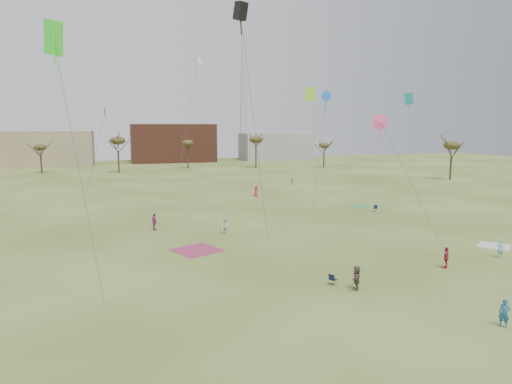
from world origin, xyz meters
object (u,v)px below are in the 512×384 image
object	(u,v)px
camp_chair_right	(375,210)
radio_tower	(243,103)
spectator_fore_a	(446,258)
flyer_near_right	(504,313)
camp_chair_center	(333,281)

from	to	relation	value
camp_chair_right	radio_tower	world-z (taller)	radio_tower
spectator_fore_a	radio_tower	bearing A→B (deg)	-139.52
flyer_near_right	camp_chair_center	world-z (taller)	flyer_near_right
spectator_fore_a	radio_tower	distance (m)	125.36
spectator_fore_a	camp_chair_right	distance (m)	24.44
flyer_near_right	spectator_fore_a	xyz separation A→B (m)	(4.37, 10.08, 0.05)
spectator_fore_a	flyer_near_right	bearing A→B (deg)	24.79
camp_chair_center	camp_chair_right	size ratio (longest dim) A/B	1.00
camp_chair_center	radio_tower	bearing A→B (deg)	-45.54
camp_chair_center	camp_chair_right	xyz separation A→B (m)	(18.45, 24.01, 0.00)
camp_chair_center	radio_tower	world-z (taller)	radio_tower
spectator_fore_a	camp_chair_right	size ratio (longest dim) A/B	2.04
spectator_fore_a	camp_chair_center	world-z (taller)	spectator_fore_a
spectator_fore_a	radio_tower	world-z (taller)	radio_tower
flyer_near_right	camp_chair_right	xyz separation A→B (m)	(12.15, 33.24, -0.58)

